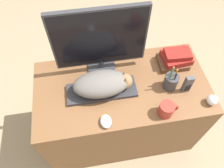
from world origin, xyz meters
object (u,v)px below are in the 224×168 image
at_px(coffee_mug, 167,109).
at_px(pen_cup, 171,81).
at_px(phone, 188,84).
at_px(baseball, 212,100).
at_px(keyboard, 102,90).
at_px(monitor, 100,41).
at_px(cat, 104,83).
at_px(computer_mouse, 106,121).
at_px(book_stack, 175,58).

xyz_separation_m(coffee_mug, pen_cup, (0.09, 0.19, 0.01)).
bearing_deg(phone, baseball, -42.91).
bearing_deg(keyboard, monitor, 82.51).
bearing_deg(cat, phone, -8.75).
distance_m(keyboard, computer_mouse, 0.23).
relative_size(monitor, phone, 4.25).
relative_size(computer_mouse, baseball, 1.31).
height_order(keyboard, computer_mouse, computer_mouse).
height_order(monitor, coffee_mug, monitor).
bearing_deg(phone, monitor, 151.64).
xyz_separation_m(phone, book_stack, (0.00, 0.24, -0.02)).
xyz_separation_m(monitor, baseball, (0.65, -0.40, -0.23)).
relative_size(computer_mouse, phone, 0.65).
distance_m(coffee_mug, phone, 0.23).
distance_m(cat, monitor, 0.27).
bearing_deg(monitor, baseball, -31.67).
height_order(cat, coffee_mug, cat).
bearing_deg(baseball, coffee_mug, -176.05).
relative_size(keyboard, cat, 1.20).
relative_size(keyboard, computer_mouse, 5.07).
bearing_deg(cat, book_stack, 16.14).
distance_m(monitor, baseball, 0.80).
height_order(monitor, baseball, monitor).
distance_m(monitor, book_stack, 0.56).
height_order(cat, book_stack, cat).
relative_size(computer_mouse, coffee_mug, 0.73).
bearing_deg(book_stack, monitor, 175.02).
distance_m(coffee_mug, book_stack, 0.42).
relative_size(monitor, computer_mouse, 6.57).
height_order(keyboard, baseball, baseball).
relative_size(keyboard, phone, 3.28).
xyz_separation_m(keyboard, pen_cup, (0.45, -0.03, 0.04)).
distance_m(monitor, coffee_mug, 0.58).
bearing_deg(phone, keyboard, 171.50).
bearing_deg(keyboard, pen_cup, -4.33).
distance_m(pen_cup, baseball, 0.28).
bearing_deg(monitor, keyboard, -97.49).
bearing_deg(cat, keyboard, 180.00).
xyz_separation_m(computer_mouse, coffee_mug, (0.37, 0.00, 0.03)).
bearing_deg(monitor, pen_cup, -28.67).
bearing_deg(coffee_mug, phone, 38.07).
distance_m(keyboard, cat, 0.08).
height_order(computer_mouse, pen_cup, pen_cup).
bearing_deg(phone, book_stack, 89.88).
xyz_separation_m(computer_mouse, pen_cup, (0.46, 0.19, 0.04)).
bearing_deg(coffee_mug, monitor, 128.99).
relative_size(keyboard, monitor, 0.77).
xyz_separation_m(cat, phone, (0.53, -0.08, -0.02)).
relative_size(monitor, coffee_mug, 4.80).
height_order(keyboard, coffee_mug, coffee_mug).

